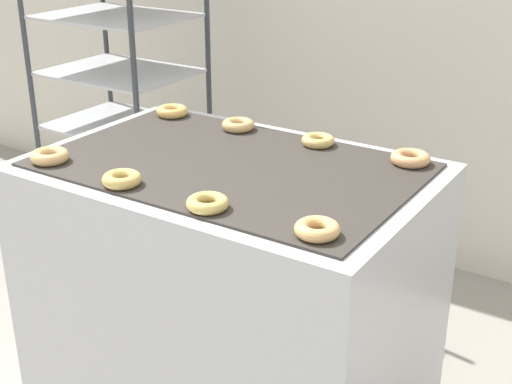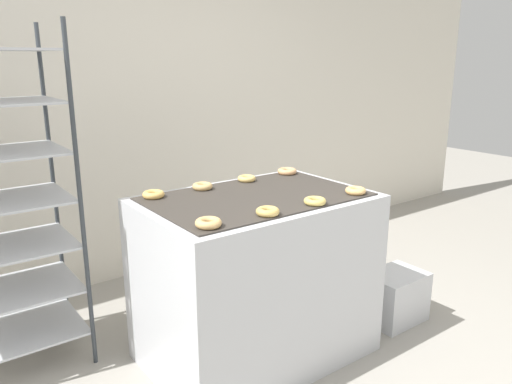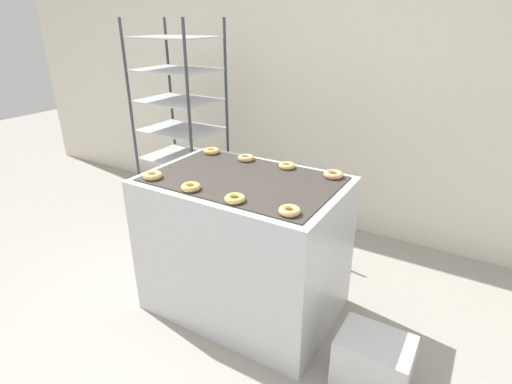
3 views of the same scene
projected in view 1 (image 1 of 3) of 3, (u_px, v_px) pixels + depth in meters
The scene contains 10 objects.
fryer_machine at pixel (231, 298), 2.34m from camera, with size 1.21×0.81×0.94m.
baking_rack_cart at pixel (120, 73), 3.25m from camera, with size 0.66×0.52×1.84m.
donut_near_left at pixel (50, 156), 2.16m from camera, with size 0.12×0.12×0.04m, color tan.
donut_near_midleft at pixel (122, 179), 1.99m from camera, with size 0.11×0.11×0.03m, color tan.
donut_near_midright at pixel (207, 203), 1.84m from camera, with size 0.11×0.11×0.03m, color #DABD61.
donut_near_right at pixel (317, 229), 1.70m from camera, with size 0.11×0.11×0.03m, color #ECB66C.
donut_far_left at pixel (172, 111), 2.59m from camera, with size 0.11×0.11×0.03m, color #E2B25C.
donut_far_midleft at pixel (238, 125), 2.44m from camera, with size 0.11×0.11×0.03m, color tan.
donut_far_midright at pixel (318, 140), 2.30m from camera, with size 0.11×0.11×0.03m, color #E0BA67.
donut_far_right at pixel (410, 158), 2.14m from camera, with size 0.12×0.12×0.03m, color #E4A56D.
Camera 1 is at (1.16, -0.99, 1.71)m, focal length 50.00 mm.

